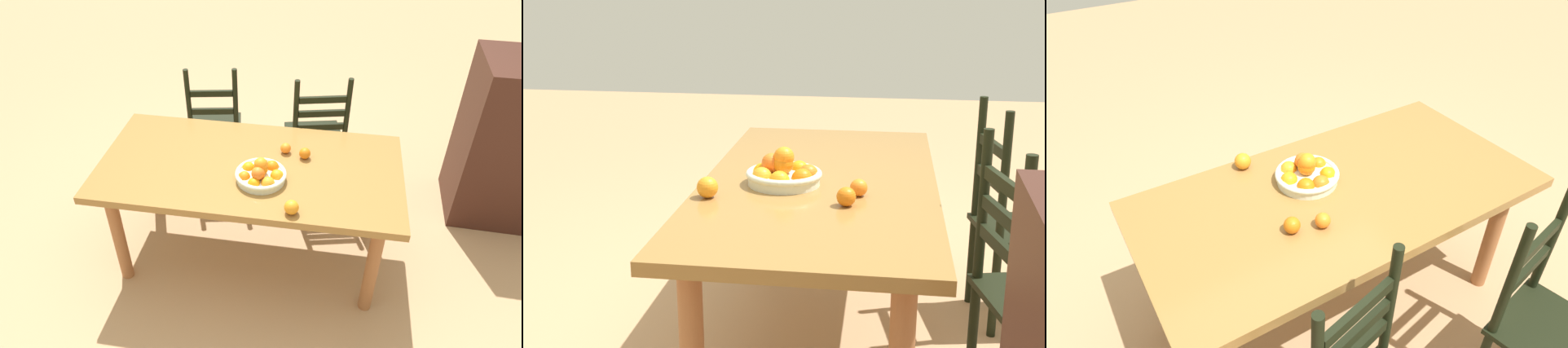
{
  "view_description": "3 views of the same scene",
  "coord_description": "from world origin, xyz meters",
  "views": [
    {
      "loc": [
        0.42,
        -2.18,
        2.39
      ],
      "look_at": [
        0.08,
        -0.13,
        0.77
      ],
      "focal_mm": 33.27,
      "sensor_mm": 36.0,
      "label": 1
    },
    {
      "loc": [
        2.6,
        0.24,
        1.51
      ],
      "look_at": [
        0.08,
        -0.13,
        0.77
      ],
      "focal_mm": 49.12,
      "sensor_mm": 36.0,
      "label": 2
    },
    {
      "loc": [
        0.95,
        1.28,
        1.98
      ],
      "look_at": [
        0.08,
        -0.13,
        0.77
      ],
      "focal_mm": 32.15,
      "sensor_mm": 36.0,
      "label": 3
    }
  ],
  "objects": [
    {
      "name": "fruit_bowl",
      "position": [
        0.09,
        -0.13,
        0.77
      ],
      "size": [
        0.28,
        0.28,
        0.14
      ],
      "color": "silver",
      "rests_on": "dining_table"
    },
    {
      "name": "chair_near_window",
      "position": [
        -0.42,
        0.81,
        0.44
      ],
      "size": [
        0.45,
        0.45,
        0.97
      ],
      "rotation": [
        0.0,
        0.0,
        3.33
      ],
      "color": "black",
      "rests_on": "ground"
    },
    {
      "name": "chair_by_cabinet",
      "position": [
        0.34,
        0.74,
        0.47
      ],
      "size": [
        0.48,
        0.48,
        0.99
      ],
      "rotation": [
        0.0,
        0.0,
        3.37
      ],
      "color": "black",
      "rests_on": "ground"
    },
    {
      "name": "orange_loose_0",
      "position": [
        0.28,
        -0.37,
        0.77
      ],
      "size": [
        0.08,
        0.08,
        0.08
      ],
      "primitive_type": "sphere",
      "color": "orange",
      "rests_on": "dining_table"
    },
    {
      "name": "orange_loose_2",
      "position": [
        0.3,
        0.12,
        0.77
      ],
      "size": [
        0.07,
        0.07,
        0.07
      ],
      "primitive_type": "sphere",
      "color": "orange",
      "rests_on": "dining_table"
    },
    {
      "name": "dining_table",
      "position": [
        0.0,
        0.0,
        0.64
      ],
      "size": [
        1.74,
        0.88,
        0.73
      ],
      "color": "olive",
      "rests_on": "ground"
    },
    {
      "name": "orange_loose_1",
      "position": [
        0.19,
        0.15,
        0.77
      ],
      "size": [
        0.06,
        0.06,
        0.06
      ],
      "primitive_type": "sphere",
      "color": "orange",
      "rests_on": "dining_table"
    }
  ]
}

